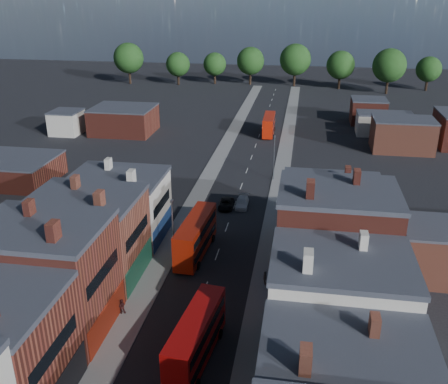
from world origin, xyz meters
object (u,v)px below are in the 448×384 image
(car_3, at_px, (242,202))
(ped_3, at_px, (265,278))
(bus_0, at_px, (196,235))
(car_2, at_px, (226,204))
(bus_2, at_px, (269,124))
(ped_1, at_px, (122,306))
(bus_1, at_px, (196,337))

(car_3, distance_m, ped_3, 22.33)
(car_3, bearing_deg, bus_0, -105.32)
(car_2, distance_m, ped_3, 22.27)
(bus_2, relative_size, car_2, 2.21)
(ped_1, xyz_separation_m, ped_3, (14.37, 7.93, 0.01))
(bus_0, bearing_deg, car_3, 79.78)
(bus_0, relative_size, car_2, 2.46)
(ped_1, bearing_deg, bus_2, -120.05)
(bus_1, distance_m, car_3, 35.15)
(car_2, bearing_deg, bus_0, -96.70)
(bus_1, bearing_deg, car_3, 97.26)
(car_2, height_order, ped_1, ped_1)
(bus_1, relative_size, ped_1, 6.67)
(bus_1, height_order, car_2, bus_1)
(car_2, bearing_deg, car_3, 17.97)
(bus_0, height_order, ped_1, bus_0)
(bus_0, distance_m, car_2, 15.20)
(car_2, distance_m, car_3, 2.54)
(car_3, xyz_separation_m, ped_3, (5.47, -21.65, 0.28))
(car_3, bearing_deg, bus_2, 87.43)
(bus_2, distance_m, ped_1, 72.02)
(ped_1, bearing_deg, bus_0, -132.16)
(bus_2, relative_size, ped_3, 6.15)
(bus_2, bearing_deg, car_2, -95.19)
(car_2, xyz_separation_m, car_3, (2.40, 0.82, 0.03))
(ped_1, relative_size, ped_3, 0.98)
(bus_1, xyz_separation_m, car_2, (-2.70, 34.28, -1.87))
(bus_1, bearing_deg, bus_0, 109.12)
(bus_0, relative_size, bus_2, 1.11)
(bus_2, distance_m, car_2, 42.74)
(bus_0, xyz_separation_m, bus_2, (4.77, 57.58, -0.25))
(car_3, bearing_deg, ped_3, -77.23)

